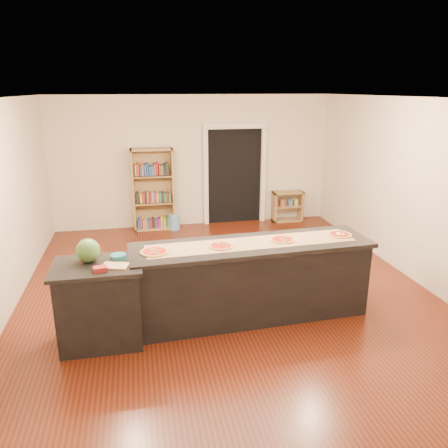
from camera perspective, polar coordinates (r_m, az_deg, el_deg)
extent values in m
cube|color=beige|center=(6.16, 0.37, 3.01)|extent=(6.00, 7.00, 2.80)
cube|color=#57200F|center=(6.64, 0.35, -8.74)|extent=(6.00, 7.00, 0.01)
cube|color=white|center=(5.97, 0.40, 16.12)|extent=(6.00, 7.00, 0.01)
cube|color=black|center=(9.75, 1.35, 6.25)|extent=(1.20, 0.02, 2.10)
cube|color=silver|center=(9.58, -2.40, 6.05)|extent=(0.10, 0.08, 2.10)
cube|color=silver|center=(9.87, 5.12, 6.33)|extent=(0.10, 0.08, 2.10)
cube|color=silver|center=(9.55, 1.46, 12.69)|extent=(1.40, 0.08, 0.12)
cube|color=black|center=(5.80, 3.58, -7.57)|extent=(3.02, 0.76, 0.97)
cube|color=black|center=(5.60, 3.67, -2.81)|extent=(3.11, 0.84, 0.05)
cube|color=black|center=(5.42, -15.83, -10.20)|extent=(0.93, 0.65, 0.96)
cube|color=black|center=(5.21, -16.28, -5.30)|extent=(1.01, 0.74, 0.04)
cube|color=#A3844F|center=(9.37, -9.23, 4.45)|extent=(0.87, 0.31, 1.74)
cube|color=#A3844F|center=(10.07, 8.28, 2.31)|extent=(0.69, 0.29, 0.69)
cylinder|color=#64A1DF|center=(9.45, -6.48, 0.26)|extent=(0.23, 0.23, 0.33)
cube|color=#97714E|center=(5.60, 3.65, -2.50)|extent=(2.72, 0.62, 0.00)
sphere|color=#144214|center=(5.26, -17.33, -3.32)|extent=(0.28, 0.28, 0.28)
cube|color=tan|center=(5.08, -14.02, -5.33)|extent=(0.34, 0.28, 0.02)
cube|color=maroon|center=(4.99, -15.86, -5.68)|extent=(0.17, 0.13, 0.05)
cylinder|color=#195966|center=(5.25, -13.64, -4.25)|extent=(0.18, 0.18, 0.07)
cylinder|color=#B38D45|center=(5.33, -9.06, -3.61)|extent=(0.36, 0.36, 0.02)
cylinder|color=#A5190C|center=(5.33, -9.07, -3.52)|extent=(0.29, 0.29, 0.00)
cylinder|color=#B38D45|center=(5.46, -0.39, -2.88)|extent=(0.30, 0.30, 0.02)
cylinder|color=#A5190C|center=(5.46, -0.39, -2.79)|extent=(0.25, 0.25, 0.00)
cylinder|color=#B38D45|center=(5.73, 7.60, -2.04)|extent=(0.33, 0.33, 0.02)
cylinder|color=#A5190C|center=(5.73, 7.61, -1.96)|extent=(0.27, 0.27, 0.00)
cylinder|color=#B38D45|center=(6.08, 14.85, -1.34)|extent=(0.32, 0.32, 0.02)
cylinder|color=#A5190C|center=(6.08, 14.86, -1.26)|extent=(0.26, 0.26, 0.00)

